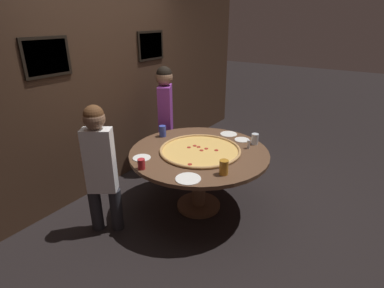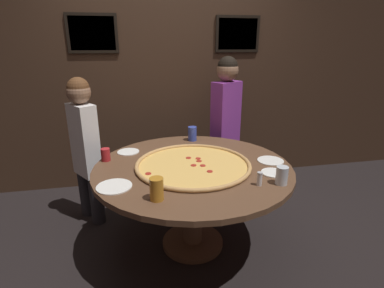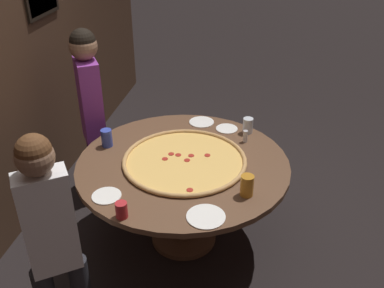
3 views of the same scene
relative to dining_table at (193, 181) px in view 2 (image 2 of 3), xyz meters
name	(u,v)px [view 2 (image 2 of 3)]	position (x,y,z in m)	size (l,w,h in m)	color
ground_plane	(193,244)	(0.00, 0.00, -0.61)	(24.00, 24.00, 0.00)	black
back_wall	(169,75)	(0.00, 1.38, 0.70)	(6.40, 0.08, 2.60)	#3D281C
dining_table	(193,181)	(0.00, 0.00, 0.00)	(1.56, 1.56, 0.74)	brown
giant_pizza	(193,165)	(0.00, -0.01, 0.15)	(0.91, 0.91, 0.03)	#EAB75B
drink_cup_beside_pizza	(157,189)	(-0.33, -0.48, 0.21)	(0.09, 0.09, 0.15)	#BC7A23
drink_cup_by_shaker	(192,134)	(0.12, 0.62, 0.20)	(0.08, 0.08, 0.14)	#384CB7
drink_cup_front_edge	(106,155)	(-0.68, 0.24, 0.18)	(0.07, 0.07, 0.10)	#B22328
drink_cup_centre_back	(282,175)	(0.53, -0.44, 0.20)	(0.08, 0.08, 0.13)	silver
white_plate_left_side	(270,161)	(0.64, -0.04, 0.14)	(0.21, 0.21, 0.01)	white
white_plate_right_side	(128,152)	(-0.50, 0.41, 0.14)	(0.19, 0.19, 0.01)	white
white_plate_far_back	(114,187)	(-0.59, -0.26, 0.14)	(0.24, 0.24, 0.01)	white
white_plate_near_front	(273,173)	(0.56, -0.26, 0.14)	(0.18, 0.18, 0.01)	white
condiment_shaker	(260,179)	(0.37, -0.43, 0.18)	(0.04, 0.04, 0.10)	silver
diner_far_right	(226,119)	(0.56, 0.92, 0.26)	(0.40, 0.32, 1.53)	#232328
diner_side_right	(85,143)	(-0.89, 0.60, 0.18)	(0.30, 0.36, 1.38)	#232328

